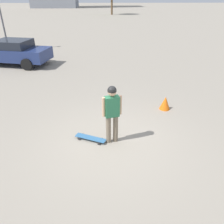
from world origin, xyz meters
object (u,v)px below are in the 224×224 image
object	(u,v)px
car_parked_near	(13,52)
traffic_cone	(165,103)
person	(112,110)
skateboard	(91,138)

from	to	relation	value
car_parked_near	traffic_cone	bearing A→B (deg)	154.01
person	skateboard	bearing A→B (deg)	159.56
car_parked_near	person	bearing A→B (deg)	137.41
person	skateboard	distance (m)	1.14
person	traffic_cone	size ratio (longest dim) A/B	3.50
skateboard	car_parked_near	world-z (taller)	car_parked_near
traffic_cone	car_parked_near	bearing A→B (deg)	-38.69
car_parked_near	skateboard	bearing A→B (deg)	134.51
car_parked_near	traffic_cone	world-z (taller)	car_parked_near
person	car_parked_near	size ratio (longest dim) A/B	0.38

